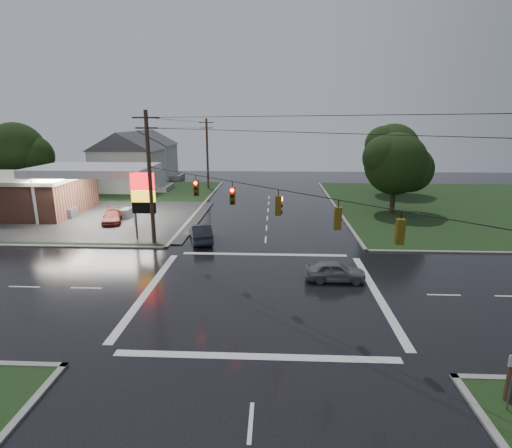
{
  "coord_description": "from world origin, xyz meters",
  "views": [
    {
      "loc": [
        0.73,
        -22.66,
        10.17
      ],
      "look_at": [
        -0.56,
        4.92,
        3.0
      ],
      "focal_mm": 28.0,
      "sensor_mm": 36.0,
      "label": 1
    }
  ],
  "objects_px": {
    "pylon_sign": "(143,195)",
    "house_near": "(129,161)",
    "tree_ne_far": "(394,150)",
    "gas_station": "(36,192)",
    "utility_pole_n": "(207,153)",
    "car_crossing": "(335,271)",
    "utility_pole_nw": "(150,177)",
    "car_pump": "(112,217)",
    "tree_ne_near": "(397,164)",
    "tree_nw_behind": "(17,151)",
    "car_north": "(200,233)",
    "house_far": "(147,154)"
  },
  "relations": [
    {
      "from": "car_crossing",
      "to": "car_pump",
      "type": "distance_m",
      "value": 24.9
    },
    {
      "from": "utility_pole_nw",
      "to": "house_far",
      "type": "relative_size",
      "value": 1.0
    },
    {
      "from": "house_near",
      "to": "tree_ne_far",
      "type": "xyz_separation_m",
      "value": [
        38.1,
        -2.01,
        1.77
      ]
    },
    {
      "from": "utility_pole_nw",
      "to": "car_crossing",
      "type": "distance_m",
      "value": 16.91
    },
    {
      "from": "house_far",
      "to": "tree_ne_far",
      "type": "distance_m",
      "value": 41.57
    },
    {
      "from": "gas_station",
      "to": "utility_pole_n",
      "type": "height_order",
      "value": "utility_pole_n"
    },
    {
      "from": "utility_pole_nw",
      "to": "car_pump",
      "type": "bearing_deg",
      "value": 133.62
    },
    {
      "from": "pylon_sign",
      "to": "tree_ne_far",
      "type": "xyz_separation_m",
      "value": [
        27.65,
        23.49,
        2.17
      ]
    },
    {
      "from": "gas_station",
      "to": "car_crossing",
      "type": "bearing_deg",
      "value": -30.3
    },
    {
      "from": "house_far",
      "to": "car_pump",
      "type": "distance_m",
      "value": 32.75
    },
    {
      "from": "utility_pole_nw",
      "to": "car_pump",
      "type": "relative_size",
      "value": 2.49
    },
    {
      "from": "pylon_sign",
      "to": "house_near",
      "type": "relative_size",
      "value": 0.54
    },
    {
      "from": "tree_ne_near",
      "to": "car_pump",
      "type": "xyz_separation_m",
      "value": [
        -29.89,
        -5.93,
        -4.92
      ]
    },
    {
      "from": "utility_pole_n",
      "to": "tree_ne_near",
      "type": "distance_m",
      "value": 28.55
    },
    {
      "from": "car_north",
      "to": "gas_station",
      "type": "bearing_deg",
      "value": -41.94
    },
    {
      "from": "house_near",
      "to": "tree_ne_far",
      "type": "bearing_deg",
      "value": -3.01
    },
    {
      "from": "gas_station",
      "to": "tree_ne_far",
      "type": "bearing_deg",
      "value": 18.46
    },
    {
      "from": "tree_ne_near",
      "to": "car_pump",
      "type": "distance_m",
      "value": 30.87
    },
    {
      "from": "gas_station",
      "to": "house_far",
      "type": "distance_m",
      "value": 28.61
    },
    {
      "from": "pylon_sign",
      "to": "tree_ne_far",
      "type": "distance_m",
      "value": 36.35
    },
    {
      "from": "utility_pole_nw",
      "to": "house_far",
      "type": "xyz_separation_m",
      "value": [
        -12.45,
        38.5,
        -1.32
      ]
    },
    {
      "from": "utility_pole_nw",
      "to": "car_north",
      "type": "height_order",
      "value": "utility_pole_nw"
    },
    {
      "from": "tree_ne_far",
      "to": "car_crossing",
      "type": "relative_size",
      "value": 2.51
    },
    {
      "from": "pylon_sign",
      "to": "house_near",
      "type": "bearing_deg",
      "value": 112.28
    },
    {
      "from": "house_far",
      "to": "tree_nw_behind",
      "type": "relative_size",
      "value": 1.1
    },
    {
      "from": "pylon_sign",
      "to": "tree_nw_behind",
      "type": "relative_size",
      "value": 0.6
    },
    {
      "from": "utility_pole_nw",
      "to": "car_pump",
      "type": "distance_m",
      "value": 10.39
    },
    {
      "from": "car_crossing",
      "to": "pylon_sign",
      "type": "bearing_deg",
      "value": 61.22
    },
    {
      "from": "house_near",
      "to": "tree_ne_far",
      "type": "height_order",
      "value": "tree_ne_far"
    },
    {
      "from": "house_far",
      "to": "tree_ne_near",
      "type": "distance_m",
      "value": 44.5
    },
    {
      "from": "tree_nw_behind",
      "to": "car_north",
      "type": "distance_m",
      "value": 34.85
    },
    {
      "from": "utility_pole_n",
      "to": "car_crossing",
      "type": "xyz_separation_m",
      "value": [
        14.25,
        -36.08,
        -4.8
      ]
    },
    {
      "from": "utility_pole_nw",
      "to": "car_crossing",
      "type": "relative_size",
      "value": 2.82
    },
    {
      "from": "tree_nw_behind",
      "to": "car_crossing",
      "type": "relative_size",
      "value": 2.57
    },
    {
      "from": "gas_station",
      "to": "utility_pole_n",
      "type": "xyz_separation_m",
      "value": [
        16.18,
        18.3,
        2.92
      ]
    },
    {
      "from": "gas_station",
      "to": "car_pump",
      "type": "bearing_deg",
      "value": -20.14
    },
    {
      "from": "gas_station",
      "to": "tree_ne_near",
      "type": "distance_m",
      "value": 40.0
    },
    {
      "from": "house_far",
      "to": "pylon_sign",
      "type": "bearing_deg",
      "value": -73.02
    },
    {
      "from": "utility_pole_nw",
      "to": "tree_ne_far",
      "type": "xyz_separation_m",
      "value": [
        26.65,
        24.49,
        0.46
      ]
    },
    {
      "from": "tree_ne_near",
      "to": "tree_ne_far",
      "type": "relative_size",
      "value": 0.92
    },
    {
      "from": "car_pump",
      "to": "gas_station",
      "type": "bearing_deg",
      "value": 142.87
    },
    {
      "from": "tree_ne_near",
      "to": "tree_nw_behind",
      "type": "bearing_deg",
      "value": 170.53
    },
    {
      "from": "utility_pole_n",
      "to": "house_near",
      "type": "bearing_deg",
      "value": -170.09
    },
    {
      "from": "pylon_sign",
      "to": "tree_ne_far",
      "type": "relative_size",
      "value": 0.61
    },
    {
      "from": "utility_pole_nw",
      "to": "tree_nw_behind",
      "type": "distance_m",
      "value": 31.82
    },
    {
      "from": "utility_pole_nw",
      "to": "gas_station",
      "type": "bearing_deg",
      "value": 147.77
    },
    {
      "from": "gas_station",
      "to": "tree_ne_near",
      "type": "relative_size",
      "value": 2.92
    },
    {
      "from": "gas_station",
      "to": "pylon_sign",
      "type": "distance_m",
      "value": 17.81
    },
    {
      "from": "tree_ne_near",
      "to": "pylon_sign",
      "type": "bearing_deg",
      "value": -154.99
    },
    {
      "from": "utility_pole_n",
      "to": "tree_ne_far",
      "type": "relative_size",
      "value": 1.07
    }
  ]
}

